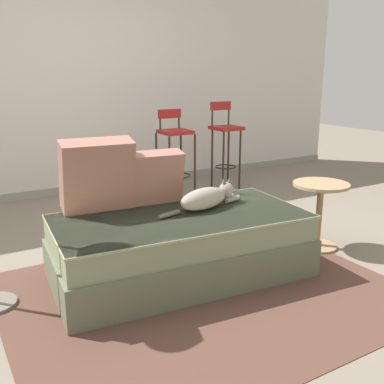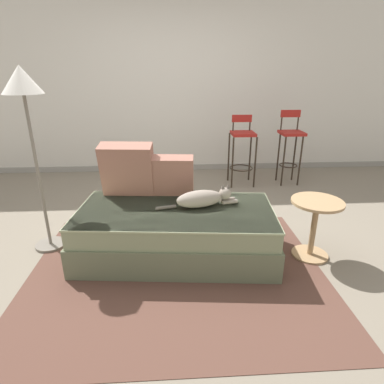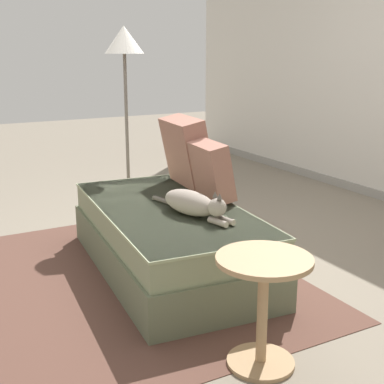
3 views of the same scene
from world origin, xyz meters
name	(u,v)px [view 1 (image 1 of 3)]	position (x,y,z in m)	size (l,w,h in m)	color
ground_plane	(156,256)	(0.00, 0.00, 0.00)	(16.00, 16.00, 0.00)	slate
wall_back_panel	(65,80)	(0.00, 2.25, 1.30)	(8.00, 0.10, 2.60)	silver
wall_baseboard_trim	(74,189)	(0.00, 2.20, 0.04)	(8.00, 0.02, 0.09)	gray
area_rug	(204,292)	(0.00, -0.70, 0.00)	(2.43, 1.97, 0.01)	brown
couch	(181,245)	(0.00, -0.40, 0.23)	(1.80, 1.03, 0.44)	#636B50
throw_pillow_corner	(97,175)	(-0.44, -0.02, 0.70)	(0.51, 0.31, 0.51)	#936051
throw_pillow_middle	(156,177)	(-0.01, -0.06, 0.64)	(0.40, 0.24, 0.40)	#936051
cat	(207,198)	(0.24, -0.35, 0.52)	(0.74, 0.27, 0.19)	gray
bar_stool_near_window	(175,147)	(0.97, 1.46, 0.57)	(0.34, 0.34, 0.98)	#2D2319
bar_stool_by_doorway	(225,138)	(1.66, 1.47, 0.62)	(0.32, 0.32, 1.04)	#2D2319
side_table	(320,206)	(1.21, -0.51, 0.35)	(0.44, 0.44, 0.54)	tan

